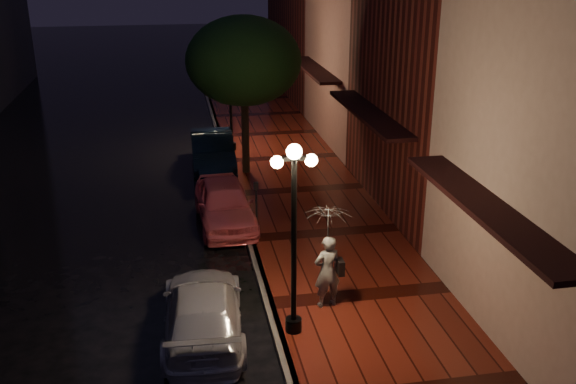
{
  "coord_description": "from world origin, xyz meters",
  "views": [
    {
      "loc": [
        -1.95,
        -17.0,
        8.07
      ],
      "look_at": [
        1.19,
        0.32,
        1.4
      ],
      "focal_mm": 40.0,
      "sensor_mm": 36.0,
      "label": 1
    }
  ],
  "objects_px": {
    "streetlamp_near": "(294,230)",
    "silver_car": "(203,311)",
    "pink_car": "(225,203)",
    "navy_car": "(212,152)",
    "streetlamp_far": "(230,92)",
    "parking_meter": "(256,199)",
    "woman_with_umbrella": "(328,242)",
    "street_tree": "(244,64)"
  },
  "relations": [
    {
      "from": "street_tree",
      "to": "silver_car",
      "type": "bearing_deg",
      "value": -101.8
    },
    {
      "from": "navy_car",
      "to": "silver_car",
      "type": "height_order",
      "value": "navy_car"
    },
    {
      "from": "navy_car",
      "to": "parking_meter",
      "type": "bearing_deg",
      "value": -80.74
    },
    {
      "from": "woman_with_umbrella",
      "to": "streetlamp_near",
      "type": "bearing_deg",
      "value": 31.2
    },
    {
      "from": "streetlamp_far",
      "to": "navy_car",
      "type": "xyz_separation_m",
      "value": [
        -0.95,
        -2.11,
        -1.86
      ]
    },
    {
      "from": "streetlamp_far",
      "to": "pink_car",
      "type": "bearing_deg",
      "value": -97.21
    },
    {
      "from": "navy_car",
      "to": "parking_meter",
      "type": "relative_size",
      "value": 3.21
    },
    {
      "from": "navy_car",
      "to": "woman_with_umbrella",
      "type": "xyz_separation_m",
      "value": [
        1.92,
        -10.96,
        1.07
      ]
    },
    {
      "from": "woman_with_umbrella",
      "to": "parking_meter",
      "type": "bearing_deg",
      "value": -91.05
    },
    {
      "from": "streetlamp_near",
      "to": "silver_car",
      "type": "bearing_deg",
      "value": 168.99
    },
    {
      "from": "pink_car",
      "to": "parking_meter",
      "type": "relative_size",
      "value": 2.96
    },
    {
      "from": "pink_car",
      "to": "parking_meter",
      "type": "height_order",
      "value": "parking_meter"
    },
    {
      "from": "street_tree",
      "to": "parking_meter",
      "type": "distance_m",
      "value": 6.04
    },
    {
      "from": "streetlamp_near",
      "to": "street_tree",
      "type": "xyz_separation_m",
      "value": [
        0.26,
        10.99,
        1.64
      ]
    },
    {
      "from": "silver_car",
      "to": "woman_with_umbrella",
      "type": "distance_m",
      "value": 3.21
    },
    {
      "from": "pink_car",
      "to": "silver_car",
      "type": "relative_size",
      "value": 0.96
    },
    {
      "from": "streetlamp_far",
      "to": "parking_meter",
      "type": "height_order",
      "value": "streetlamp_far"
    },
    {
      "from": "woman_with_umbrella",
      "to": "parking_meter",
      "type": "height_order",
      "value": "woman_with_umbrella"
    },
    {
      "from": "pink_car",
      "to": "silver_car",
      "type": "bearing_deg",
      "value": -101.8
    },
    {
      "from": "streetlamp_near",
      "to": "streetlamp_far",
      "type": "xyz_separation_m",
      "value": [
        0.0,
        14.0,
        0.0
      ]
    },
    {
      "from": "streetlamp_far",
      "to": "silver_car",
      "type": "bearing_deg",
      "value": -98.18
    },
    {
      "from": "silver_car",
      "to": "streetlamp_near",
      "type": "bearing_deg",
      "value": 171.78
    },
    {
      "from": "street_tree",
      "to": "streetlamp_far",
      "type": "bearing_deg",
      "value": 94.91
    },
    {
      "from": "parking_meter",
      "to": "woman_with_umbrella",
      "type": "bearing_deg",
      "value": -82.06
    },
    {
      "from": "pink_car",
      "to": "streetlamp_near",
      "type": "bearing_deg",
      "value": -84.12
    },
    {
      "from": "streetlamp_near",
      "to": "navy_car",
      "type": "relative_size",
      "value": 0.96
    },
    {
      "from": "streetlamp_near",
      "to": "pink_car",
      "type": "xyz_separation_m",
      "value": [
        -0.95,
        6.49,
        -1.89
      ]
    },
    {
      "from": "streetlamp_near",
      "to": "street_tree",
      "type": "relative_size",
      "value": 0.74
    },
    {
      "from": "streetlamp_far",
      "to": "silver_car",
      "type": "distance_m",
      "value": 13.9
    },
    {
      "from": "streetlamp_near",
      "to": "navy_car",
      "type": "bearing_deg",
      "value": 94.57
    },
    {
      "from": "pink_car",
      "to": "street_tree",
      "type": "bearing_deg",
      "value": 72.52
    },
    {
      "from": "pink_car",
      "to": "woman_with_umbrella",
      "type": "relative_size",
      "value": 1.65
    },
    {
      "from": "pink_car",
      "to": "parking_meter",
      "type": "distance_m",
      "value": 1.13
    },
    {
      "from": "street_tree",
      "to": "silver_car",
      "type": "relative_size",
      "value": 1.35
    },
    {
      "from": "navy_car",
      "to": "streetlamp_far",
      "type": "bearing_deg",
      "value": 66.35
    },
    {
      "from": "pink_car",
      "to": "navy_car",
      "type": "distance_m",
      "value": 5.39
    },
    {
      "from": "streetlamp_near",
      "to": "street_tree",
      "type": "height_order",
      "value": "street_tree"
    },
    {
      "from": "streetlamp_near",
      "to": "woman_with_umbrella",
      "type": "bearing_deg",
      "value": 43.7
    },
    {
      "from": "pink_car",
      "to": "silver_car",
      "type": "xyz_separation_m",
      "value": [
        -1.01,
        -6.11,
        -0.08
      ]
    },
    {
      "from": "pink_car",
      "to": "navy_car",
      "type": "height_order",
      "value": "navy_car"
    },
    {
      "from": "streetlamp_far",
      "to": "street_tree",
      "type": "relative_size",
      "value": 0.74
    },
    {
      "from": "streetlamp_near",
      "to": "silver_car",
      "type": "height_order",
      "value": "streetlamp_near"
    }
  ]
}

